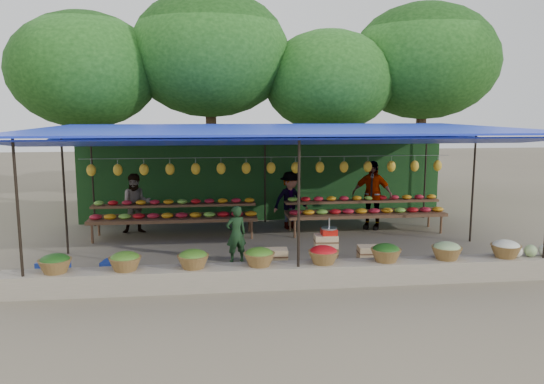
{
  "coord_description": "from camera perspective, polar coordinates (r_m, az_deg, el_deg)",
  "views": [
    {
      "loc": [
        -1.57,
        -12.11,
        3.25
      ],
      "look_at": [
        -0.12,
        0.2,
        1.3
      ],
      "focal_mm": 35.0,
      "sensor_mm": 36.0,
      "label": 1
    }
  ],
  "objects": [
    {
      "name": "weighing_scale",
      "position": [
        10.61,
        6.16,
        -4.17
      ],
      "size": [
        0.32,
        0.32,
        0.34
      ],
      "color": "red",
      "rests_on": "crate_counter"
    },
    {
      "name": "ground",
      "position": [
        12.64,
        0.63,
        -5.96
      ],
      "size": [
        60.0,
        60.0,
        0.0
      ],
      "primitive_type": "plane",
      "color": "#675C4C",
      "rests_on": "ground"
    },
    {
      "name": "produce_baskets",
      "position": [
        9.85,
        2.12,
        -6.88
      ],
      "size": [
        8.98,
        0.58,
        0.34
      ],
      "color": "brown",
      "rests_on": "stone_curb"
    },
    {
      "name": "blue_crate_front",
      "position": [
        10.91,
        -16.42,
        -7.9
      ],
      "size": [
        0.58,
        0.47,
        0.31
      ],
      "primitive_type": "cube",
      "rotation": [
        0.0,
        0.0,
        -0.19
      ],
      "color": "navy",
      "rests_on": "ground"
    },
    {
      "name": "crate_counter",
      "position": [
        10.73,
        5.64,
        -7.0
      ],
      "size": [
        2.37,
        0.37,
        0.77
      ],
      "color": "tan",
      "rests_on": "ground"
    },
    {
      "name": "fruit_table_right",
      "position": [
        14.31,
        9.95,
        -1.83
      ],
      "size": [
        4.21,
        0.95,
        0.93
      ],
      "color": "#4D321F",
      "rests_on": "ground"
    },
    {
      "name": "tree_row",
      "position": [
        18.37,
        -0.24,
        13.48
      ],
      "size": [
        16.51,
        5.5,
        7.12
      ],
      "color": "#372714",
      "rests_on": "ground"
    },
    {
      "name": "customer_mid",
      "position": [
        14.44,
        1.99,
        -0.88
      ],
      "size": [
        1.15,
        0.87,
        1.57
      ],
      "primitive_type": "imported",
      "rotation": [
        0.0,
        0.0,
        0.31
      ],
      "color": "slate",
      "rests_on": "ground"
    },
    {
      "name": "stall_canopy",
      "position": [
        12.28,
        0.62,
        6.31
      ],
      "size": [
        10.8,
        6.6,
        2.82
      ],
      "color": "black",
      "rests_on": "ground"
    },
    {
      "name": "customer_left",
      "position": [
        14.35,
        -14.38,
        -1.21
      ],
      "size": [
        0.85,
        0.71,
        1.58
      ],
      "primitive_type": "imported",
      "rotation": [
        0.0,
        0.0,
        0.15
      ],
      "color": "slate",
      "rests_on": "ground"
    },
    {
      "name": "stone_curb",
      "position": [
        9.97,
        2.68,
        -8.87
      ],
      "size": [
        10.6,
        0.55,
        0.4
      ],
      "primitive_type": "cube",
      "color": "gray",
      "rests_on": "ground"
    },
    {
      "name": "fruit_table_left",
      "position": [
        13.75,
        -10.46,
        -2.29
      ],
      "size": [
        4.21,
        0.95,
        0.93
      ],
      "color": "#4D321F",
      "rests_on": "ground"
    },
    {
      "name": "vendor_seated",
      "position": [
        11.32,
        -3.89,
        -4.54
      ],
      "size": [
        0.51,
        0.41,
        1.23
      ],
      "primitive_type": "imported",
      "rotation": [
        0.0,
        0.0,
        3.43
      ],
      "color": "#19371B",
      "rests_on": "ground"
    },
    {
      "name": "netting_backdrop",
      "position": [
        15.47,
        -0.85,
        1.52
      ],
      "size": [
        10.6,
        0.06,
        2.5
      ],
      "primitive_type": "cube",
      "color": "#214D1B",
      "rests_on": "ground"
    },
    {
      "name": "blue_crate_back",
      "position": [
        11.23,
        -22.46,
        -7.7
      ],
      "size": [
        0.62,
        0.5,
        0.32
      ],
      "primitive_type": "cube",
      "rotation": [
        0.0,
        0.0,
        -0.23
      ],
      "color": "navy",
      "rests_on": "ground"
    },
    {
      "name": "customer_right",
      "position": [
        14.65,
        10.7,
        -0.31
      ],
      "size": [
        1.18,
        0.93,
        1.87
      ],
      "primitive_type": "imported",
      "rotation": [
        0.0,
        0.0,
        -0.51
      ],
      "color": "slate",
      "rests_on": "ground"
    }
  ]
}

